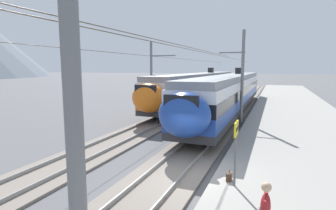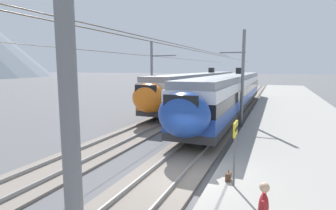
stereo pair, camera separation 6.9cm
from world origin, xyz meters
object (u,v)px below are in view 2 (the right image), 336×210
at_px(handbag_near_sign, 228,177).
at_px(catenary_mast_mid, 241,77).
at_px(catenary_mast_far_side, 154,76).
at_px(platform_sign, 235,139).
at_px(catenary_mast_west, 62,114).
at_px(train_near_platform, 232,91).
at_px(train_far_track, 202,86).

bearing_deg(handbag_near_sign, catenary_mast_mid, 5.35).
relative_size(catenary_mast_far_side, platform_sign, 19.52).
distance_m(catenary_mast_mid, platform_sign, 12.15).
distance_m(catenary_mast_west, catenary_mast_mid, 18.53).
bearing_deg(train_near_platform, train_far_track, 35.85).
bearing_deg(handbag_near_sign, train_near_platform, 8.53).
distance_m(train_far_track, catenary_mast_west, 31.81).
relative_size(train_far_track, catenary_mast_mid, 0.72).
distance_m(train_near_platform, catenary_mast_west, 24.50).
height_order(catenary_mast_mid, handbag_near_sign, catenary_mast_mid).
height_order(catenary_mast_mid, platform_sign, catenary_mast_mid).
distance_m(catenary_mast_west, handbag_near_sign, 7.82).
distance_m(catenary_mast_mid, handbag_near_sign, 12.09).
relative_size(catenary_mast_west, catenary_mast_mid, 1.00).
height_order(catenary_mast_west, catenary_mast_mid, catenary_mast_west).
bearing_deg(train_near_platform, handbag_near_sign, -171.47).
bearing_deg(catenary_mast_mid, train_far_track, 26.92).
bearing_deg(catenary_mast_west, platform_sign, -11.40).
relative_size(train_far_track, platform_sign, 14.10).
relative_size(train_near_platform, train_far_track, 0.96).
height_order(train_far_track, catenary_mast_mid, catenary_mast_mid).
bearing_deg(train_far_track, train_near_platform, -144.15).
height_order(train_far_track, catenary_mast_far_side, catenary_mast_far_side).
relative_size(train_near_platform, catenary_mast_west, 0.69).
bearing_deg(train_far_track, catenary_mast_west, -168.39).
distance_m(train_near_platform, handbag_near_sign, 17.71).
bearing_deg(catenary_mast_west, handbag_near_sign, -8.83).
xyz_separation_m(train_near_platform, catenary_mast_west, (-24.39, -1.53, 1.72)).
height_order(train_near_platform, handbag_near_sign, train_near_platform).
relative_size(train_near_platform, catenary_mast_mid, 0.69).
xyz_separation_m(train_far_track, catenary_mast_far_side, (-10.09, 2.15, 1.53)).
height_order(train_far_track, platform_sign, train_far_track).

